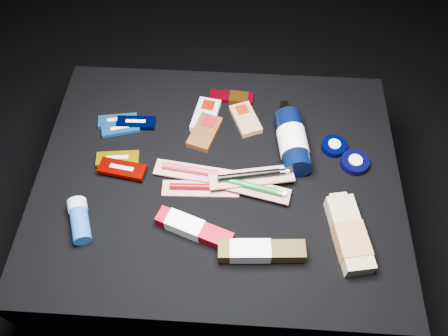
# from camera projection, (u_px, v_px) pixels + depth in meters

# --- Properties ---
(ground) EXTENTS (3.00, 3.00, 0.00)m
(ground) POSITION_uv_depth(u_px,v_px,m) (220.00, 237.00, 1.51)
(ground) COLOR black
(ground) RESTS_ON ground
(cloth_table) EXTENTS (0.98, 0.78, 0.40)m
(cloth_table) POSITION_uv_depth(u_px,v_px,m) (219.00, 210.00, 1.35)
(cloth_table) COLOR black
(cloth_table) RESTS_ON ground
(luna_bar_0) EXTENTS (0.12, 0.06, 0.01)m
(luna_bar_0) POSITION_uv_depth(u_px,v_px,m) (118.00, 121.00, 1.28)
(luna_bar_0) COLOR #2064A9
(luna_bar_0) RESTS_ON cloth_table
(luna_bar_1) EXTENTS (0.11, 0.07, 0.01)m
(luna_bar_1) POSITION_uv_depth(u_px,v_px,m) (121.00, 129.00, 1.26)
(luna_bar_1) COLOR blue
(luna_bar_1) RESTS_ON cloth_table
(luna_bar_2) EXTENTS (0.11, 0.05, 0.01)m
(luna_bar_2) POSITION_uv_depth(u_px,v_px,m) (136.00, 123.00, 1.27)
(luna_bar_2) COLOR black
(luna_bar_2) RESTS_ON cloth_table
(luna_bar_3) EXTENTS (0.12, 0.06, 0.02)m
(luna_bar_3) POSITION_uv_depth(u_px,v_px,m) (118.00, 159.00, 1.19)
(luna_bar_3) COLOR #B49600
(luna_bar_3) RESTS_ON cloth_table
(luna_bar_4) EXTENTS (0.13, 0.07, 0.02)m
(luna_bar_4) POSITION_uv_depth(u_px,v_px,m) (122.00, 169.00, 1.17)
(luna_bar_4) COLOR #8A0400
(luna_bar_4) RESTS_ON cloth_table
(clif_bar_0) EXTENTS (0.10, 0.14, 0.02)m
(clif_bar_0) POSITION_uv_depth(u_px,v_px,m) (205.00, 131.00, 1.25)
(clif_bar_0) COLOR #4F2C11
(clif_bar_0) RESTS_ON cloth_table
(clif_bar_1) EXTENTS (0.08, 0.13, 0.02)m
(clif_bar_1) POSITION_uv_depth(u_px,v_px,m) (206.00, 114.00, 1.29)
(clif_bar_1) COLOR beige
(clif_bar_1) RESTS_ON cloth_table
(clif_bar_2) EXTENTS (0.10, 0.13, 0.02)m
(clif_bar_2) POSITION_uv_depth(u_px,v_px,m) (245.00, 118.00, 1.28)
(clif_bar_2) COLOR #A0774F
(clif_bar_2) RESTS_ON cloth_table
(power_bar) EXTENTS (0.14, 0.05, 0.02)m
(power_bar) POSITION_uv_depth(u_px,v_px,m) (234.00, 97.00, 1.33)
(power_bar) COLOR maroon
(power_bar) RESTS_ON cloth_table
(lotion_bottle) EXTENTS (0.10, 0.25, 0.08)m
(lotion_bottle) POSITION_uv_depth(u_px,v_px,m) (293.00, 141.00, 1.19)
(lotion_bottle) COLOR black
(lotion_bottle) RESTS_ON cloth_table
(cream_tin_upper) EXTENTS (0.07, 0.07, 0.02)m
(cream_tin_upper) POSITION_uv_depth(u_px,v_px,m) (334.00, 146.00, 1.22)
(cream_tin_upper) COLOR black
(cream_tin_upper) RESTS_ON cloth_table
(cream_tin_lower) EXTENTS (0.08, 0.08, 0.02)m
(cream_tin_lower) POSITION_uv_depth(u_px,v_px,m) (355.00, 162.00, 1.19)
(cream_tin_lower) COLOR black
(cream_tin_lower) RESTS_ON cloth_table
(bodywash_bottle) EXTENTS (0.10, 0.21, 0.04)m
(bodywash_bottle) POSITION_uv_depth(u_px,v_px,m) (349.00, 235.00, 1.06)
(bodywash_bottle) COLOR tan
(bodywash_bottle) RESTS_ON cloth_table
(deodorant_stick) EXTENTS (0.08, 0.12, 0.05)m
(deodorant_stick) POSITION_uv_depth(u_px,v_px,m) (80.00, 220.00, 1.08)
(deodorant_stick) COLOR #19468F
(deodorant_stick) RESTS_ON cloth_table
(toothbrush_pack_0) EXTENTS (0.20, 0.05, 0.02)m
(toothbrush_pack_0) POSITION_uv_depth(u_px,v_px,m) (202.00, 188.00, 1.15)
(toothbrush_pack_0) COLOR silver
(toothbrush_pack_0) RESTS_ON cloth_table
(toothbrush_pack_1) EXTENTS (0.22, 0.07, 0.02)m
(toothbrush_pack_1) POSITION_uv_depth(u_px,v_px,m) (194.00, 171.00, 1.17)
(toothbrush_pack_1) COLOR silver
(toothbrush_pack_1) RESTS_ON cloth_table
(toothbrush_pack_2) EXTENTS (0.21, 0.09, 0.02)m
(toothbrush_pack_2) POSITION_uv_depth(u_px,v_px,m) (253.00, 188.00, 1.13)
(toothbrush_pack_2) COLOR #A9A29F
(toothbrush_pack_2) RESTS_ON cloth_table
(toothbrush_pack_3) EXTENTS (0.23, 0.09, 0.03)m
(toothbrush_pack_3) POSITION_uv_depth(u_px,v_px,m) (253.00, 176.00, 1.14)
(toothbrush_pack_3) COLOR #B3ADA6
(toothbrush_pack_3) RESTS_ON cloth_table
(toothpaste_carton_red) EXTENTS (0.20, 0.11, 0.04)m
(toothpaste_carton_red) POSITION_uv_depth(u_px,v_px,m) (191.00, 228.00, 1.07)
(toothpaste_carton_red) COLOR maroon
(toothpaste_carton_red) RESTS_ON cloth_table
(toothpaste_carton_green) EXTENTS (0.21, 0.06, 0.04)m
(toothpaste_carton_green) POSITION_uv_depth(u_px,v_px,m) (257.00, 251.00, 1.03)
(toothpaste_carton_green) COLOR #37290B
(toothpaste_carton_green) RESTS_ON cloth_table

